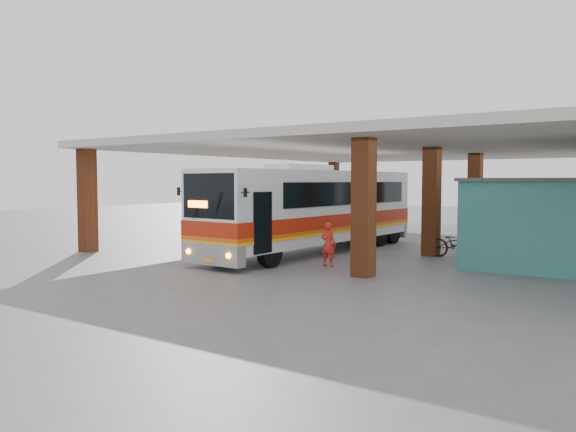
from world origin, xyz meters
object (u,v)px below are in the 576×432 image
(motorcycle, at_px, (457,244))
(red_chair, at_px, (509,241))
(pedestrian, at_px, (328,244))
(coach_bus, at_px, (314,209))

(motorcycle, distance_m, red_chair, 4.48)
(motorcycle, xyz_separation_m, red_chair, (0.96, 4.37, -0.22))
(motorcycle, height_order, red_chair, motorcycle)
(motorcycle, distance_m, pedestrian, 5.53)
(pedestrian, bearing_deg, red_chair, -113.82)
(coach_bus, relative_size, red_chair, 16.56)
(pedestrian, distance_m, red_chair, 9.83)
(coach_bus, bearing_deg, red_chair, 45.15)
(motorcycle, bearing_deg, red_chair, -6.00)
(coach_bus, distance_m, pedestrian, 4.04)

